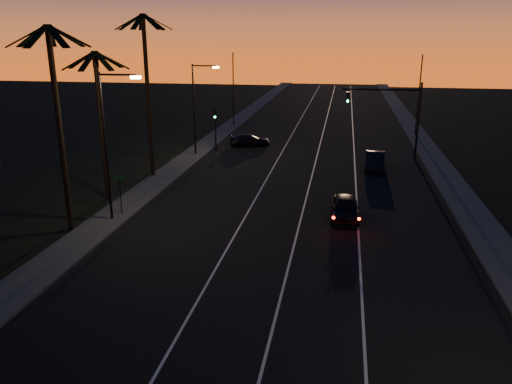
% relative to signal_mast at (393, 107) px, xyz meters
% --- Properties ---
extents(road, '(20.00, 170.00, 0.01)m').
position_rel_signal_mast_xyz_m(road, '(-7.14, -9.99, -4.78)').
color(road, black).
rests_on(road, ground).
extents(sidewalk_left, '(2.40, 170.00, 0.16)m').
position_rel_signal_mast_xyz_m(sidewalk_left, '(-18.34, -9.99, -4.70)').
color(sidewalk_left, '#383836').
rests_on(sidewalk_left, ground).
extents(sidewalk_right, '(2.40, 170.00, 0.16)m').
position_rel_signal_mast_xyz_m(sidewalk_right, '(4.06, -9.99, -4.70)').
color(sidewalk_right, '#383836').
rests_on(sidewalk_right, ground).
extents(lane_stripe_left, '(0.12, 160.00, 0.01)m').
position_rel_signal_mast_xyz_m(lane_stripe_left, '(-10.14, -9.99, -4.76)').
color(lane_stripe_left, silver).
rests_on(lane_stripe_left, road).
extents(lane_stripe_mid, '(0.12, 160.00, 0.01)m').
position_rel_signal_mast_xyz_m(lane_stripe_mid, '(-6.64, -9.99, -4.76)').
color(lane_stripe_mid, silver).
rests_on(lane_stripe_mid, road).
extents(lane_stripe_right, '(0.12, 160.00, 0.01)m').
position_rel_signal_mast_xyz_m(lane_stripe_right, '(-3.14, -9.99, -4.76)').
color(lane_stripe_right, silver).
rests_on(lane_stripe_right, road).
extents(palm_near, '(4.25, 4.16, 11.53)m').
position_rel_signal_mast_xyz_m(palm_near, '(-19.74, -21.99, 2.29)').
color(palm_near, black).
rests_on(palm_near, ground).
extents(palm_mid, '(4.25, 4.16, 10.03)m').
position_rel_signal_mast_xyz_m(palm_mid, '(-20.34, -15.99, 1.47)').
color(palm_mid, black).
rests_on(palm_mid, ground).
extents(palm_far, '(4.25, 4.16, 12.53)m').
position_rel_signal_mast_xyz_m(palm_far, '(-19.34, -9.99, 2.83)').
color(palm_far, black).
rests_on(palm_far, ground).
extents(streetlight_left_near, '(2.55, 0.26, 9.00)m').
position_rel_signal_mast_xyz_m(streetlight_left_near, '(-17.84, -19.99, 0.54)').
color(streetlight_left_near, black).
rests_on(streetlight_left_near, ground).
extents(streetlight_left_far, '(2.55, 0.26, 8.50)m').
position_rel_signal_mast_xyz_m(streetlight_left_far, '(-17.82, -1.99, 0.28)').
color(streetlight_left_far, black).
rests_on(streetlight_left_far, ground).
extents(street_sign, '(0.70, 0.06, 2.60)m').
position_rel_signal_mast_xyz_m(street_sign, '(-17.94, -18.99, -3.13)').
color(street_sign, black).
rests_on(street_sign, ground).
extents(signal_mast, '(7.10, 0.41, 7.00)m').
position_rel_signal_mast_xyz_m(signal_mast, '(0.00, 0.00, 0.00)').
color(signal_mast, black).
rests_on(signal_mast, ground).
extents(signal_post, '(0.28, 0.37, 4.20)m').
position_rel_signal_mast_xyz_m(signal_post, '(-16.64, -0.01, -1.89)').
color(signal_post, black).
rests_on(signal_post, ground).
extents(far_pole_left, '(0.14, 0.14, 9.00)m').
position_rel_signal_mast_xyz_m(far_pole_left, '(-18.14, 15.01, -0.28)').
color(far_pole_left, black).
rests_on(far_pole_left, ground).
extents(far_pole_right, '(0.14, 0.14, 9.00)m').
position_rel_signal_mast_xyz_m(far_pole_right, '(3.86, 12.01, -0.28)').
color(far_pole_right, black).
rests_on(far_pole_right, ground).
extents(lead_car, '(1.83, 4.78, 1.44)m').
position_rel_signal_mast_xyz_m(lead_car, '(-3.96, -17.16, -4.05)').
color(lead_car, black).
rests_on(lead_car, road).
extents(right_car, '(1.86, 4.59, 1.48)m').
position_rel_signal_mast_xyz_m(right_car, '(-1.50, -4.56, -4.03)').
color(right_car, black).
rests_on(right_car, road).
extents(cross_car, '(4.55, 3.09, 1.22)m').
position_rel_signal_mast_xyz_m(cross_car, '(-13.79, 2.96, -4.16)').
color(cross_car, black).
rests_on(cross_car, road).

